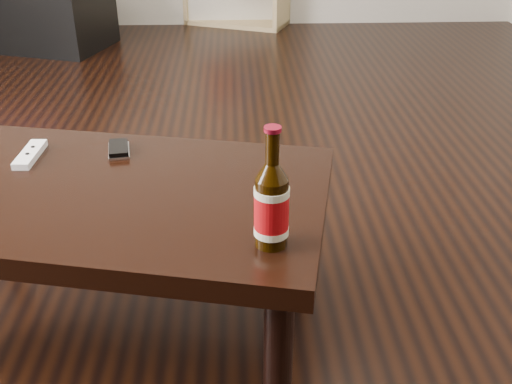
{
  "coord_description": "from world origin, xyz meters",
  "views": [
    {
      "loc": [
        0.38,
        -1.55,
        1.06
      ],
      "look_at": [
        0.42,
        -0.56,
        0.51
      ],
      "focal_mm": 42.0,
      "sensor_mm": 36.0,
      "label": 1
    }
  ],
  "objects_px": {
    "phone": "(119,149)",
    "remote": "(30,154)",
    "coffee_table": "(103,206)",
    "tv_stand": "(24,12)",
    "beer_bottle": "(272,205)"
  },
  "relations": [
    {
      "from": "phone",
      "to": "remote",
      "type": "bearing_deg",
      "value": 176.62
    },
    {
      "from": "coffee_table",
      "to": "remote",
      "type": "height_order",
      "value": "remote"
    },
    {
      "from": "tv_stand",
      "to": "coffee_table",
      "type": "relative_size",
      "value": 0.91
    },
    {
      "from": "tv_stand",
      "to": "phone",
      "type": "relative_size",
      "value": 9.57
    },
    {
      "from": "tv_stand",
      "to": "remote",
      "type": "bearing_deg",
      "value": -54.39
    },
    {
      "from": "tv_stand",
      "to": "beer_bottle",
      "type": "xyz_separation_m",
      "value": [
        1.41,
        -3.03,
        0.27
      ]
    },
    {
      "from": "phone",
      "to": "remote",
      "type": "distance_m",
      "value": 0.22
    },
    {
      "from": "beer_bottle",
      "to": "phone",
      "type": "distance_m",
      "value": 0.59
    },
    {
      "from": "tv_stand",
      "to": "coffee_table",
      "type": "height_order",
      "value": "tv_stand"
    },
    {
      "from": "beer_bottle",
      "to": "phone",
      "type": "bearing_deg",
      "value": 129.58
    },
    {
      "from": "tv_stand",
      "to": "remote",
      "type": "relative_size",
      "value": 6.8
    },
    {
      "from": "beer_bottle",
      "to": "remote",
      "type": "distance_m",
      "value": 0.73
    },
    {
      "from": "phone",
      "to": "beer_bottle",
      "type": "bearing_deg",
      "value": -60.02
    },
    {
      "from": "beer_bottle",
      "to": "remote",
      "type": "relative_size",
      "value": 1.62
    },
    {
      "from": "coffee_table",
      "to": "beer_bottle",
      "type": "height_order",
      "value": "beer_bottle"
    }
  ]
}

